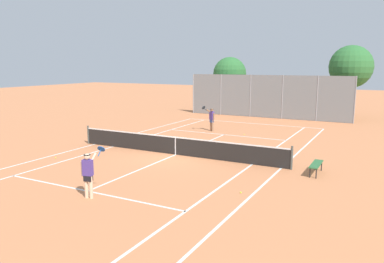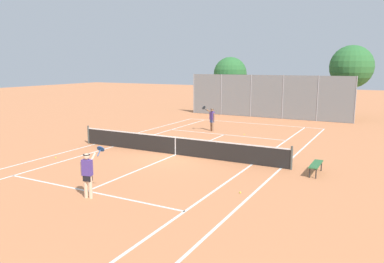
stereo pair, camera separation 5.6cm
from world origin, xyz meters
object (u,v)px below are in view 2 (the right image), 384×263
Objects in this scene: tennis_net at (175,145)px; loose_tennis_ball_4 at (129,143)px; player_near_side at (88,172)px; courtside_bench at (316,165)px; tree_behind_left at (231,75)px; tree_behind_right at (352,68)px; loose_tennis_ball_2 at (244,134)px; loose_tennis_ball_3 at (240,192)px; player_far_left at (212,118)px; loose_tennis_ball_0 at (56,158)px; loose_tennis_ball_1 at (113,142)px.

tennis_net is 181.82× the size of loose_tennis_ball_4.
player_near_side reaches higher than courtside_bench.
courtside_bench is at bearing -58.19° from tree_behind_left.
tennis_net is at bearing -16.24° from loose_tennis_ball_4.
tree_behind_right is (-0.63, 18.96, 3.93)m from courtside_bench.
tree_behind_right is (10.95, 0.30, 0.72)m from tree_behind_left.
loose_tennis_ball_2 is 13.63m from tree_behind_right.
loose_tennis_ball_3 is at bearing -29.74° from loose_tennis_ball_4.
loose_tennis_ball_3 is at bearing -60.27° from player_far_left.
tree_behind_left is at bearing 116.47° from loose_tennis_ball_2.
loose_tennis_ball_0 is 0.01× the size of tree_behind_left.
tree_behind_left reaches higher than courtside_bench.
player_near_side is (0.56, -6.90, 0.42)m from tennis_net.
loose_tennis_ball_3 is (4.51, 2.92, -0.89)m from player_near_side.
tree_behind_right is at bearing 86.65° from loose_tennis_ball_3.
loose_tennis_ball_4 is 10.96m from courtside_bench.
courtside_bench is at bearing -88.11° from tree_behind_right.
loose_tennis_ball_1 is 1.11m from loose_tennis_ball_4.
tree_behind_right reaches higher than player_far_left.
courtside_bench is 22.19m from tree_behind_left.
courtside_bench reaches higher than loose_tennis_ball_3.
loose_tennis_ball_2 is (6.14, 5.99, 0.00)m from loose_tennis_ball_1.
loose_tennis_ball_1 and loose_tennis_ball_3 have the same top height.
loose_tennis_ball_0 is at bearing -120.34° from loose_tennis_ball_2.
loose_tennis_ball_0 is at bearing -108.46° from player_far_left.
tree_behind_right reaches higher than loose_tennis_ball_3.
tree_behind_right is at bearing 71.16° from tennis_net.
player_far_left is 0.33× the size of tree_behind_left.
courtside_bench is (6.47, 6.71, -0.52)m from player_near_side.
courtside_bench is at bearing 62.66° from loose_tennis_ball_3.
player_near_side is 26.88× the size of loose_tennis_ball_0.
tree_behind_left is at bearing -178.41° from tree_behind_right.
tennis_net reaches higher than loose_tennis_ball_3.
tennis_net is at bearing 178.46° from courtside_bench.
loose_tennis_ball_0 is at bearing 147.70° from player_near_side.
loose_tennis_ball_4 is at bearing 163.76° from tennis_net.
loose_tennis_ball_1 is (-5.50, 7.85, -0.89)m from player_near_side.
loose_tennis_ball_2 is 1.00× the size of loose_tennis_ball_4.
tree_behind_right is (1.33, 22.75, 4.31)m from loose_tennis_ball_3.
loose_tennis_ball_2 is (6.08, 10.40, 0.00)m from loose_tennis_ball_0.
tree_behind_left is (-0.69, 17.35, 3.59)m from loose_tennis_ball_4.
tree_behind_left is 0.86× the size of tree_behind_right.
player_far_left is 26.88× the size of loose_tennis_ball_2.
player_near_side is 9.63m from loose_tennis_ball_1.
tree_behind_left is at bearing 92.29° from loose_tennis_ball_4.
loose_tennis_ball_4 is at bearing 150.26° from loose_tennis_ball_3.
loose_tennis_ball_4 is 0.01× the size of tree_behind_left.
loose_tennis_ball_1 is at bearing -120.00° from player_far_left.
loose_tennis_ball_0 is 12.05m from loose_tennis_ball_2.
loose_tennis_ball_0 and loose_tennis_ball_2 have the same top height.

